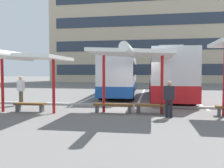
# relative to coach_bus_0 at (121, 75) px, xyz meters

# --- Properties ---
(ground_plane) EXTENTS (160.00, 160.00, 0.00)m
(ground_plane) POSITION_rel_coach_bus_0_xyz_m (1.87, -8.05, -1.67)
(ground_plane) COLOR slate
(terminal_building) EXTENTS (36.64, 10.90, 24.23)m
(terminal_building) POSITION_rel_coach_bus_0_xyz_m (1.90, 26.18, 9.09)
(terminal_building) COLOR #C6B293
(terminal_building) RESTS_ON ground
(coach_bus_0) EXTENTS (3.10, 12.46, 3.61)m
(coach_bus_0) POSITION_rel_coach_bus_0_xyz_m (0.00, 0.00, 0.00)
(coach_bus_0) COLOR silver
(coach_bus_0) RESTS_ON ground
(coach_bus_1) EXTENTS (2.83, 10.61, 3.73)m
(coach_bus_1) POSITION_rel_coach_bus_0_xyz_m (3.88, -2.70, 0.04)
(coach_bus_1) COLOR silver
(coach_bus_1) RESTS_ON ground
(lane_stripe_0) EXTENTS (0.16, 14.00, 0.01)m
(lane_stripe_0) POSITION_rel_coach_bus_0_xyz_m (-1.86, -1.29, -1.67)
(lane_stripe_0) COLOR white
(lane_stripe_0) RESTS_ON ground
(lane_stripe_1) EXTENTS (0.16, 14.00, 0.01)m
(lane_stripe_1) POSITION_rel_coach_bus_0_xyz_m (1.87, -1.29, -1.67)
(lane_stripe_1) COLOR white
(lane_stripe_1) RESTS_ON ground
(lane_stripe_2) EXTENTS (0.16, 14.00, 0.01)m
(lane_stripe_2) POSITION_rel_coach_bus_0_xyz_m (5.61, -1.29, -1.67)
(lane_stripe_2) COLOR white
(lane_stripe_2) RESTS_ON ground
(waiting_shelter_0) EXTENTS (3.69, 4.77, 2.88)m
(waiting_shelter_0) POSITION_rel_coach_bus_0_xyz_m (-3.23, -10.59, 0.98)
(waiting_shelter_0) COLOR red
(waiting_shelter_0) RESTS_ON ground
(bench_0) EXTENTS (1.55, 0.51, 0.45)m
(bench_0) POSITION_rel_coach_bus_0_xyz_m (-3.23, -10.13, -1.34)
(bench_0) COLOR brown
(bench_0) RESTS_ON ground
(waiting_shelter_1) EXTENTS (3.78, 5.00, 3.02)m
(waiting_shelter_1) POSITION_rel_coach_bus_0_xyz_m (1.79, -9.89, 1.13)
(waiting_shelter_1) COLOR red
(waiting_shelter_1) RESTS_ON ground
(bench_1) EXTENTS (1.91, 0.45, 0.45)m
(bench_1) POSITION_rel_coach_bus_0_xyz_m (0.89, -9.73, -1.33)
(bench_1) COLOR brown
(bench_1) RESTS_ON ground
(bench_2) EXTENTS (1.55, 0.58, 0.45)m
(bench_2) POSITION_rel_coach_bus_0_xyz_m (2.69, -9.60, -1.34)
(bench_2) COLOR brown
(bench_2) RESTS_ON ground
(platform_kerb) EXTENTS (44.00, 0.24, 0.12)m
(platform_kerb) POSITION_rel_coach_bus_0_xyz_m (1.87, -7.63, -1.61)
(platform_kerb) COLOR #ADADA8
(platform_kerb) RESTS_ON ground
(waiting_passenger_1) EXTENTS (0.49, 0.28, 1.59)m
(waiting_passenger_1) POSITION_rel_coach_bus_0_xyz_m (3.46, -10.46, -0.76)
(waiting_passenger_1) COLOR black
(waiting_passenger_1) RESTS_ON ground
(waiting_passenger_2) EXTENTS (0.54, 0.42, 1.72)m
(waiting_passenger_2) POSITION_rel_coach_bus_0_xyz_m (-4.94, -8.08, -0.67)
(waiting_passenger_2) COLOR brown
(waiting_passenger_2) RESTS_ON ground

